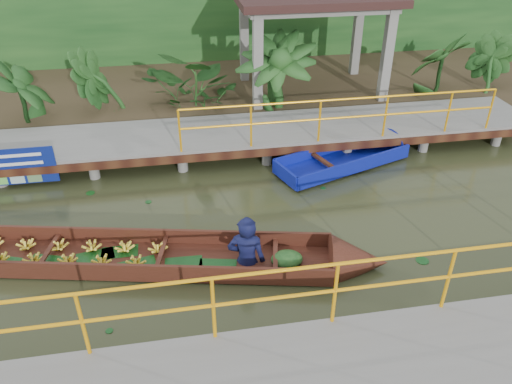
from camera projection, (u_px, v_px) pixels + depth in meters
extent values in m
plane|color=#2B3118|center=(242.00, 234.00, 9.59)|extent=(80.00, 80.00, 0.00)
cube|color=#372B1B|center=(207.00, 88.00, 15.75)|extent=(30.00, 8.00, 0.45)
cube|color=slate|center=(221.00, 134.00, 12.26)|extent=(16.00, 2.00, 0.15)
cube|color=black|center=(226.00, 155.00, 11.46)|extent=(16.00, 0.12, 0.18)
cylinder|color=#FCA50D|center=(344.00, 99.00, 11.29)|extent=(7.50, 0.05, 0.05)
cylinder|color=#FCA50D|center=(343.00, 118.00, 11.53)|extent=(7.50, 0.05, 0.05)
cylinder|color=#FCA50D|center=(342.00, 120.00, 11.56)|extent=(0.05, 0.05, 1.00)
cylinder|color=slate|center=(48.00, 173.00, 11.15)|extent=(0.24, 0.24, 0.55)
cylinder|color=slate|center=(59.00, 142.00, 12.50)|extent=(0.24, 0.24, 0.55)
cylinder|color=slate|center=(139.00, 166.00, 11.44)|extent=(0.24, 0.24, 0.55)
cylinder|color=slate|center=(140.00, 136.00, 12.78)|extent=(0.24, 0.24, 0.55)
cylinder|color=slate|center=(225.00, 159.00, 11.73)|extent=(0.24, 0.24, 0.55)
cylinder|color=slate|center=(218.00, 131.00, 13.07)|extent=(0.24, 0.24, 0.55)
cylinder|color=slate|center=(307.00, 152.00, 12.02)|extent=(0.24, 0.24, 0.55)
cylinder|color=slate|center=(292.00, 125.00, 13.36)|extent=(0.24, 0.24, 0.55)
cylinder|color=slate|center=(386.00, 146.00, 12.31)|extent=(0.24, 0.24, 0.55)
cylinder|color=slate|center=(363.00, 120.00, 13.65)|extent=(0.24, 0.24, 0.55)
cylinder|color=slate|center=(461.00, 140.00, 12.60)|extent=(0.24, 0.24, 0.55)
cylinder|color=slate|center=(431.00, 115.00, 13.94)|extent=(0.24, 0.24, 0.55)
cylinder|color=slate|center=(225.00, 159.00, 11.73)|extent=(0.24, 0.24, 0.55)
cylinder|color=#FCA50D|center=(353.00, 262.00, 6.31)|extent=(10.00, 0.05, 0.05)
cylinder|color=#FCA50D|center=(350.00, 289.00, 6.54)|extent=(10.00, 0.05, 0.05)
cylinder|color=#FCA50D|center=(350.00, 292.00, 6.57)|extent=(0.05, 0.05, 1.00)
cube|color=slate|center=(258.00, 67.00, 13.19)|extent=(0.25, 0.25, 2.80)
cube|color=slate|center=(386.00, 60.00, 13.71)|extent=(0.25, 0.25, 2.80)
cube|color=slate|center=(244.00, 43.00, 15.20)|extent=(0.25, 0.25, 2.80)
cube|color=slate|center=(357.00, 38.00, 15.72)|extent=(0.25, 0.25, 2.80)
cube|color=slate|center=(314.00, 4.00, 13.77)|extent=(4.00, 2.60, 0.12)
cube|color=#123B16|center=(198.00, 13.00, 16.92)|extent=(30.00, 0.80, 4.00)
cube|color=#371A0F|center=(106.00, 259.00, 8.84)|extent=(8.03, 2.64, 0.06)
cube|color=#371A0F|center=(113.00, 236.00, 9.19)|extent=(7.84, 1.72, 0.34)
cube|color=#371A0F|center=(96.00, 272.00, 8.34)|extent=(7.84, 1.72, 0.34)
cone|color=#371A0F|center=(359.00, 262.00, 8.65)|extent=(1.18, 1.15, 0.96)
ellipsoid|color=#123B16|center=(287.00, 259.00, 8.68)|extent=(0.64, 0.55, 0.26)
imported|color=#10133B|center=(246.00, 218.00, 8.25)|extent=(0.77, 0.62, 1.85)
cube|color=#0D1893|center=(342.00, 163.00, 11.80)|extent=(3.36, 2.01, 0.11)
cube|color=#0D1893|center=(330.00, 150.00, 12.09)|extent=(3.05, 1.16, 0.32)
cube|color=#0D1893|center=(356.00, 166.00, 11.38)|extent=(3.05, 1.16, 0.32)
cube|color=#0D1893|center=(285.00, 175.00, 11.05)|extent=(0.39, 0.93, 0.32)
cone|color=#0D1893|center=(400.00, 143.00, 12.54)|extent=(0.91, 1.07, 0.90)
cube|color=black|center=(324.00, 162.00, 11.48)|extent=(0.43, 0.94, 0.05)
imported|color=#123B16|center=(22.00, 87.00, 12.62)|extent=(1.43, 1.43, 1.79)
imported|color=#123B16|center=(103.00, 83.00, 12.91)|extent=(1.43, 1.43, 1.79)
imported|color=#123B16|center=(200.00, 77.00, 13.27)|extent=(1.43, 1.43, 1.79)
imported|color=#123B16|center=(273.00, 73.00, 13.56)|extent=(1.43, 1.43, 1.79)
imported|color=#123B16|center=(444.00, 64.00, 14.28)|extent=(1.43, 1.43, 1.79)
imported|color=#123B16|center=(492.00, 61.00, 14.50)|extent=(1.43, 1.43, 1.79)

